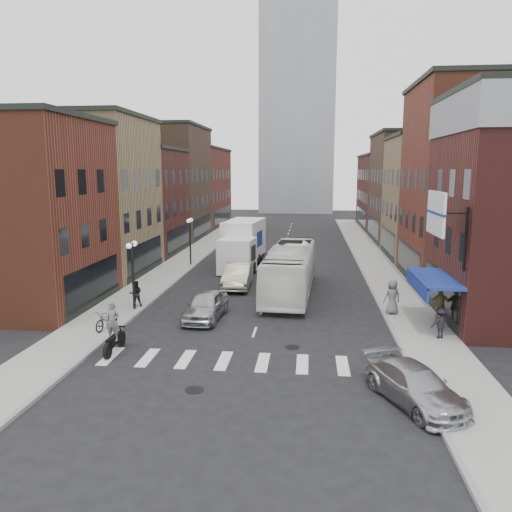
{
  "coord_description": "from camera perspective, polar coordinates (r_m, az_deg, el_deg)",
  "views": [
    {
      "loc": [
        2.69,
        -23.26,
        8.18
      ],
      "look_at": [
        -0.52,
        6.6,
        2.98
      ],
      "focal_mm": 35.0,
      "sensor_mm": 36.0,
      "label": 1
    }
  ],
  "objects": [
    {
      "name": "sidewalk_left",
      "position": [
        47.32,
        -7.63,
        -0.12
      ],
      "size": [
        3.0,
        74.0,
        0.15
      ],
      "primitive_type": "cube",
      "color": "gray",
      "rests_on": "ground"
    },
    {
      "name": "transit_bus",
      "position": [
        33.11,
        3.94,
        -1.61
      ],
      "size": [
        3.34,
        11.77,
        3.24
      ],
      "primitive_type": "imported",
      "rotation": [
        0.0,
        0.0,
        -0.05
      ],
      "color": "white",
      "rests_on": "ground"
    },
    {
      "name": "ped_right_a",
      "position": [
        25.76,
        20.3,
        -7.18
      ],
      "size": [
        1.09,
        0.79,
        1.53
      ],
      "primitive_type": "imported",
      "rotation": [
        0.0,
        0.0,
        3.48
      ],
      "color": "black",
      "rests_on": "sidewalk_right"
    },
    {
      "name": "streetlamp_far",
      "position": [
        42.8,
        -7.55,
        2.68
      ],
      "size": [
        0.32,
        1.22,
        4.11
      ],
      "color": "black",
      "rests_on": "ground"
    },
    {
      "name": "motorcycle_rider",
      "position": [
        23.52,
        -15.99,
        -8.03
      ],
      "size": [
        0.66,
        2.35,
        2.39
      ],
      "rotation": [
        0.0,
        0.0,
        -0.02
      ],
      "color": "black",
      "rests_on": "ground"
    },
    {
      "name": "bldg_left_mid_b",
      "position": [
        50.55,
        -14.43,
        6.09
      ],
      "size": [
        10.3,
        10.2,
        10.3
      ],
      "color": "#4B1D1A",
      "rests_on": "ground"
    },
    {
      "name": "ped_left_solo",
      "position": [
        30.54,
        -13.58,
        -4.19
      ],
      "size": [
        0.85,
        0.66,
        1.54
      ],
      "primitive_type": "imported",
      "rotation": [
        0.0,
        0.0,
        3.49
      ],
      "color": "black",
      "rests_on": "sidewalk_left"
    },
    {
      "name": "streetlamp_near",
      "position": [
        29.54,
        -13.94,
        -0.73
      ],
      "size": [
        0.32,
        1.22,
        4.11
      ],
      "color": "black",
      "rests_on": "ground"
    },
    {
      "name": "bldg_left_far_b",
      "position": [
        74.43,
        -7.68,
        7.8
      ],
      "size": [
        10.3,
        16.2,
        11.3
      ],
      "color": "#612C1B",
      "rests_on": "ground"
    },
    {
      "name": "awning_blue",
      "position": [
        27.08,
        19.34,
        -2.56
      ],
      "size": [
        1.8,
        5.0,
        0.78
      ],
      "color": "navy",
      "rests_on": "ground"
    },
    {
      "name": "ped_right_c",
      "position": [
        29.14,
        15.3,
        -4.52
      ],
      "size": [
        1.11,
        0.89,
        1.97
      ],
      "primitive_type": "imported",
      "rotation": [
        0.0,
        0.0,
        3.46
      ],
      "color": "slate",
      "rests_on": "sidewalk_right"
    },
    {
      "name": "bike_rack",
      "position": [
        27.7,
        -16.04,
        -6.55
      ],
      "size": [
        0.08,
        0.68,
        0.8
      ],
      "color": "#D8590C",
      "rests_on": "sidewalk_left"
    },
    {
      "name": "bldg_left_mid_a",
      "position": [
        41.29,
        -19.35,
        6.47
      ],
      "size": [
        10.3,
        10.2,
        12.3
      ],
      "color": "#957C52",
      "rests_on": "ground"
    },
    {
      "name": "bldg_right_mid_a",
      "position": [
        39.25,
        24.63,
        7.45
      ],
      "size": [
        10.3,
        10.2,
        14.3
      ],
      "color": "#612C1B",
      "rests_on": "ground"
    },
    {
      "name": "curb_right",
      "position": [
        46.19,
        11.4,
        -0.56
      ],
      "size": [
        0.2,
        74.0,
        0.16
      ],
      "primitive_type": "cube",
      "color": "gray",
      "rests_on": "ground"
    },
    {
      "name": "crosswalk_stripes",
      "position": [
        22.01,
        -1.35,
        -11.98
      ],
      "size": [
        12.0,
        2.2,
        0.01
      ],
      "primitive_type": "cube",
      "color": "silver",
      "rests_on": "ground"
    },
    {
      "name": "billboard_sign",
      "position": [
        24.56,
        20.07,
        4.46
      ],
      "size": [
        1.52,
        3.0,
        3.7
      ],
      "color": "black",
      "rests_on": "ground"
    },
    {
      "name": "curb_car",
      "position": [
        19.01,
        17.71,
        -13.93
      ],
      "size": [
        3.61,
        4.97,
        1.34
      ],
      "primitive_type": "imported",
      "rotation": [
        0.0,
        0.0,
        0.43
      ],
      "color": "#A6A6AB",
      "rests_on": "ground"
    },
    {
      "name": "bldg_right_far_b",
      "position": [
        73.36,
        15.91,
        7.09
      ],
      "size": [
        10.3,
        16.2,
        10.3
      ],
      "color": "#4B1D1A",
      "rests_on": "ground"
    },
    {
      "name": "ped_right_b",
      "position": [
        28.0,
        20.31,
        -5.36
      ],
      "size": [
        1.18,
        0.63,
        1.97
      ],
      "primitive_type": "imported",
      "rotation": [
        0.0,
        0.0,
        3.1
      ],
      "color": "olive",
      "rests_on": "sidewalk_right"
    },
    {
      "name": "bldg_left_far_a",
      "position": [
        60.9,
        -10.85,
        8.22
      ],
      "size": [
        10.3,
        12.2,
        13.3
      ],
      "color": "#4A3425",
      "rests_on": "ground"
    },
    {
      "name": "box_truck",
      "position": [
        42.26,
        -1.59,
        1.31
      ],
      "size": [
        3.32,
        9.16,
        3.89
      ],
      "rotation": [
        0.0,
        0.0,
        -0.11
      ],
      "color": "white",
      "rests_on": "ground"
    },
    {
      "name": "bldg_left_near",
      "position": [
        33.01,
        -26.36,
        4.43
      ],
      "size": [
        10.3,
        9.2,
        11.3
      ],
      "color": "#612C1B",
      "rests_on": "ground"
    },
    {
      "name": "bldg_right_mid_b",
      "position": [
        48.9,
        20.83,
        6.23
      ],
      "size": [
        10.3,
        10.2,
        11.3
      ],
      "color": "#957C52",
      "rests_on": "ground"
    },
    {
      "name": "ground",
      "position": [
        24.8,
        -0.43,
        -9.42
      ],
      "size": [
        160.0,
        160.0,
        0.0
      ],
      "primitive_type": "plane",
      "color": "black",
      "rests_on": "ground"
    },
    {
      "name": "curb_left",
      "position": [
        47.0,
        -5.85,
        -0.24
      ],
      "size": [
        0.2,
        74.0,
        0.16
      ],
      "primitive_type": "cube",
      "color": "gray",
      "rests_on": "ground"
    },
    {
      "name": "sidewalk_right",
      "position": [
        46.34,
        13.25,
        -0.51
      ],
      "size": [
        3.0,
        74.0,
        0.15
      ],
      "primitive_type": "cube",
      "color": "gray",
      "rests_on": "ground"
    },
    {
      "name": "sedan_left_far",
      "position": [
        35.12,
        -2.1,
        -2.24
      ],
      "size": [
        1.9,
        5.14,
        1.68
      ],
      "primitive_type": "imported",
      "rotation": [
        0.0,
        0.0,
        0.03
      ],
      "color": "beige",
      "rests_on": "ground"
    },
    {
      "name": "bldg_right_far_a",
      "position": [
        59.58,
        18.21,
        7.39
      ],
      "size": [
        10.3,
        12.2,
        12.3
      ],
      "color": "#4A3425",
      "rests_on": "ground"
    },
    {
      "name": "parked_bicycle",
      "position": [
        26.73,
        -16.68,
        -6.95
      ],
      "size": [
        0.99,
        2.0,
        1.0
      ],
      "primitive_type": "imported",
      "rotation": [
        0.0,
        0.0,
        -0.18
      ],
      "color": "black",
      "rests_on": "sidewalk_left"
    },
    {
      "name": "sedan_left_near",
      "position": [
        27.85,
        -5.77,
        -5.63
      ],
      "size": [
        2.13,
        4.67,
        1.55
      ],
      "primitive_type": "imported",
      "rotation": [
        0.0,
        0.0,
        -0.07
      ],
      "color": "#ADAEB2",
      "rests_on": "ground"
    },
    {
      "name": "distant_tower",
      "position": [
        102.68,
        4.83,
        19.22
      ],
      "size": [
        14.0,
        14.0,
        50.0
      ],
      "primitive_type": "cube",
      "color": "#9399A0",
      "rests_on": "ground"
    }
  ]
}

